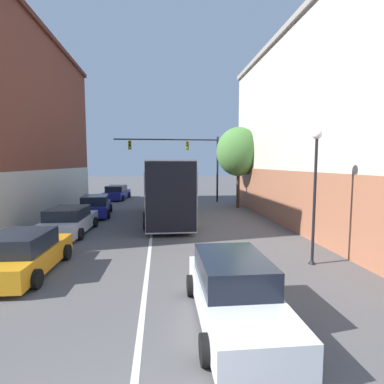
{
  "coord_description": "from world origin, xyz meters",
  "views": [
    {
      "loc": [
        0.45,
        -2.46,
        3.61
      ],
      "look_at": [
        2.28,
        14.58,
        1.95
      ],
      "focal_mm": 28.0,
      "sensor_mm": 36.0,
      "label": 1
    }
  ],
  "objects_px": {
    "parked_car_left_far": "(117,193)",
    "street_lamp": "(315,183)",
    "parked_car_left_near": "(96,206)",
    "parked_car_left_distant": "(69,221)",
    "hatchback_foreground": "(234,291)",
    "parked_car_left_mid": "(22,254)",
    "traffic_signal_gantry": "(186,154)",
    "street_tree_near": "(239,152)",
    "bus": "(168,187)"
  },
  "relations": [
    {
      "from": "bus",
      "to": "parked_car_left_far",
      "type": "xyz_separation_m",
      "value": [
        -4.82,
        11.2,
        -1.44
      ]
    },
    {
      "from": "parked_car_left_near",
      "to": "traffic_signal_gantry",
      "type": "xyz_separation_m",
      "value": [
        6.78,
        6.51,
        3.78
      ]
    },
    {
      "from": "parked_car_left_near",
      "to": "parked_car_left_far",
      "type": "bearing_deg",
      "value": -6.66
    },
    {
      "from": "bus",
      "to": "hatchback_foreground",
      "type": "relative_size",
      "value": 2.19
    },
    {
      "from": "parked_car_left_distant",
      "to": "traffic_signal_gantry",
      "type": "xyz_separation_m",
      "value": [
        7.01,
        11.76,
        3.8
      ]
    },
    {
      "from": "street_tree_near",
      "to": "parked_car_left_near",
      "type": "bearing_deg",
      "value": -166.96
    },
    {
      "from": "parked_car_left_far",
      "to": "street_lamp",
      "type": "height_order",
      "value": "street_lamp"
    },
    {
      "from": "parked_car_left_mid",
      "to": "parked_car_left_near",
      "type": "bearing_deg",
      "value": 1.22
    },
    {
      "from": "street_lamp",
      "to": "street_tree_near",
      "type": "distance_m",
      "value": 13.61
    },
    {
      "from": "traffic_signal_gantry",
      "to": "street_tree_near",
      "type": "relative_size",
      "value": 1.47
    },
    {
      "from": "parked_car_left_near",
      "to": "parked_car_left_distant",
      "type": "relative_size",
      "value": 1.0
    },
    {
      "from": "hatchback_foreground",
      "to": "traffic_signal_gantry",
      "type": "relative_size",
      "value": 0.48
    },
    {
      "from": "parked_car_left_mid",
      "to": "street_tree_near",
      "type": "distance_m",
      "value": 17.57
    },
    {
      "from": "traffic_signal_gantry",
      "to": "street_lamp",
      "type": "xyz_separation_m",
      "value": [
        3.03,
        -17.53,
        -1.53
      ]
    },
    {
      "from": "hatchback_foreground",
      "to": "parked_car_left_mid",
      "type": "distance_m",
      "value": 7.1
    },
    {
      "from": "parked_car_left_near",
      "to": "parked_car_left_mid",
      "type": "height_order",
      "value": "parked_car_left_near"
    },
    {
      "from": "street_tree_near",
      "to": "street_lamp",
      "type": "bearing_deg",
      "value": -93.57
    },
    {
      "from": "bus",
      "to": "traffic_signal_gantry",
      "type": "relative_size",
      "value": 1.06
    },
    {
      "from": "parked_car_left_mid",
      "to": "street_lamp",
      "type": "relative_size",
      "value": 0.9
    },
    {
      "from": "bus",
      "to": "parked_car_left_distant",
      "type": "bearing_deg",
      "value": 123.56
    },
    {
      "from": "hatchback_foreground",
      "to": "parked_car_left_near",
      "type": "relative_size",
      "value": 0.98
    },
    {
      "from": "hatchback_foreground",
      "to": "parked_car_left_near",
      "type": "bearing_deg",
      "value": 23.33
    },
    {
      "from": "hatchback_foreground",
      "to": "street_tree_near",
      "type": "relative_size",
      "value": 0.71
    },
    {
      "from": "bus",
      "to": "street_tree_near",
      "type": "height_order",
      "value": "street_tree_near"
    },
    {
      "from": "parked_car_left_near",
      "to": "street_lamp",
      "type": "bearing_deg",
      "value": -144.23
    },
    {
      "from": "parked_car_left_mid",
      "to": "street_lamp",
      "type": "height_order",
      "value": "street_lamp"
    },
    {
      "from": "parked_car_left_far",
      "to": "parked_car_left_distant",
      "type": "bearing_deg",
      "value": -175.64
    },
    {
      "from": "bus",
      "to": "hatchback_foreground",
      "type": "xyz_separation_m",
      "value": [
        1.14,
        -12.62,
        -1.43
      ]
    },
    {
      "from": "bus",
      "to": "traffic_signal_gantry",
      "type": "xyz_separation_m",
      "value": [
        1.83,
        8.34,
        2.35
      ]
    },
    {
      "from": "parked_car_left_mid",
      "to": "traffic_signal_gantry",
      "type": "bearing_deg",
      "value": -19.88
    },
    {
      "from": "traffic_signal_gantry",
      "to": "parked_car_left_far",
      "type": "bearing_deg",
      "value": 156.67
    },
    {
      "from": "street_lamp",
      "to": "traffic_signal_gantry",
      "type": "bearing_deg",
      "value": 99.8
    },
    {
      "from": "parked_car_left_distant",
      "to": "street_tree_near",
      "type": "height_order",
      "value": "street_tree_near"
    },
    {
      "from": "street_lamp",
      "to": "street_tree_near",
      "type": "relative_size",
      "value": 0.74
    },
    {
      "from": "parked_car_left_mid",
      "to": "parked_car_left_far",
      "type": "distance_m",
      "value": 20.29
    },
    {
      "from": "bus",
      "to": "parked_car_left_mid",
      "type": "height_order",
      "value": "bus"
    },
    {
      "from": "bus",
      "to": "parked_car_left_mid",
      "type": "distance_m",
      "value": 10.48
    },
    {
      "from": "bus",
      "to": "parked_car_left_near",
      "type": "relative_size",
      "value": 2.14
    },
    {
      "from": "parked_car_left_far",
      "to": "traffic_signal_gantry",
      "type": "height_order",
      "value": "traffic_signal_gantry"
    },
    {
      "from": "street_lamp",
      "to": "hatchback_foreground",
      "type": "bearing_deg",
      "value": -137.4
    },
    {
      "from": "hatchback_foreground",
      "to": "street_lamp",
      "type": "bearing_deg",
      "value": -46.93
    },
    {
      "from": "parked_car_left_mid",
      "to": "street_tree_near",
      "type": "xyz_separation_m",
      "value": [
        10.72,
        13.38,
        3.84
      ]
    },
    {
      "from": "bus",
      "to": "street_lamp",
      "type": "xyz_separation_m",
      "value": [
        4.86,
        -9.2,
        0.81
      ]
    },
    {
      "from": "bus",
      "to": "street_lamp",
      "type": "height_order",
      "value": "street_lamp"
    },
    {
      "from": "hatchback_foreground",
      "to": "street_lamp",
      "type": "xyz_separation_m",
      "value": [
        3.72,
        3.42,
        2.25
      ]
    },
    {
      "from": "street_tree_near",
      "to": "bus",
      "type": "bearing_deg",
      "value": -143.02
    },
    {
      "from": "parked_car_left_mid",
      "to": "parked_car_left_distant",
      "type": "relative_size",
      "value": 0.91
    },
    {
      "from": "parked_car_left_near",
      "to": "traffic_signal_gantry",
      "type": "height_order",
      "value": "traffic_signal_gantry"
    },
    {
      "from": "parked_car_left_distant",
      "to": "traffic_signal_gantry",
      "type": "height_order",
      "value": "traffic_signal_gantry"
    },
    {
      "from": "hatchback_foreground",
      "to": "street_tree_near",
      "type": "bearing_deg",
      "value": -14.62
    }
  ]
}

